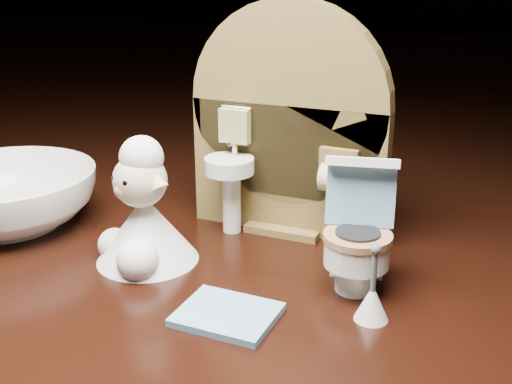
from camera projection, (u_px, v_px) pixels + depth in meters
backdrop_panel at (288, 134)px, 0.41m from camera, size 0.13×0.05×0.15m
toy_toilet at (358, 240)px, 0.35m from camera, size 0.04×0.05×0.07m
bath_mat at (227, 315)px, 0.33m from camera, size 0.05×0.04×0.00m
toilet_brush at (372, 300)px, 0.32m from camera, size 0.02×0.02×0.04m
plush_lamb at (143, 219)px, 0.38m from camera, size 0.06×0.06×0.08m
ceramic_bowl at (6, 198)px, 0.43m from camera, size 0.14×0.14×0.04m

